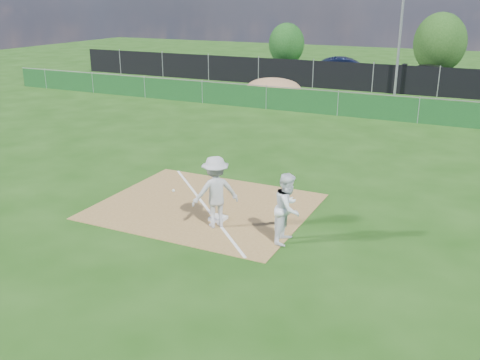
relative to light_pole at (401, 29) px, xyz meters
The scene contains 16 objects.
ground 13.40m from the light_pole, 96.74° to the right, with size 90.00×90.00×0.00m, color #18410E.
infield_dirt 22.11m from the light_pole, 93.95° to the right, with size 6.00×5.00×0.02m, color olive.
foul_line 22.11m from the light_pole, 93.95° to the right, with size 0.08×7.00×0.01m, color white.
green_fence 8.55m from the light_pole, 101.02° to the right, with size 44.00×0.05×1.20m, color #103E17.
dirt_mound 8.46m from the light_pole, 147.13° to the right, with size 3.38×2.60×1.17m, color #916A46.
black_fence 3.46m from the light_pole, 168.69° to the left, with size 46.00×0.04×1.80m, color black.
parking_lot 6.80m from the light_pole, 105.80° to the left, with size 46.00×9.00×0.01m, color black.
light_pole is the anchor object (origin of this frame).
first_base 22.79m from the light_pole, 91.71° to the right, with size 0.41×0.41×0.09m, color silver.
play_at_first 23.03m from the light_pole, 91.33° to the right, with size 1.88×1.38×1.94m.
runner 23.10m from the light_pole, 86.21° to the right, with size 0.88×0.68×1.80m, color silver.
car_left 9.19m from the light_pole, 152.79° to the left, with size 1.70×4.24×1.44m, color #AEB0B6.
car_mid 7.03m from the light_pole, 133.88° to the left, with size 1.73×4.95×1.63m, color black.
car_right 6.17m from the light_pole, 69.32° to the left, with size 1.91×4.70×1.36m, color black.
tree_left 15.63m from the light_pole, 137.15° to the left, with size 3.11×3.11×3.69m.
tree_mid 10.73m from the light_pole, 83.06° to the left, with size 3.99×3.99×4.73m.
Camera 1 is at (7.27, -11.72, 5.87)m, focal length 40.00 mm.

